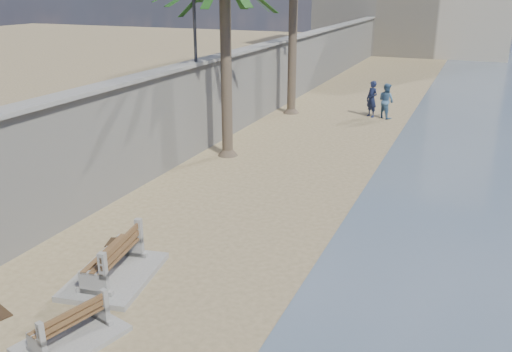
% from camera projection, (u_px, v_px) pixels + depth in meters
% --- Properties ---
extents(seawall, '(0.45, 70.00, 3.50)m').
position_uv_depth(seawall, '(269.00, 79.00, 28.43)').
color(seawall, gray).
rests_on(seawall, ground_plane).
extents(wall_cap, '(0.80, 70.00, 0.12)m').
position_uv_depth(wall_cap, '(269.00, 44.00, 27.83)').
color(wall_cap, gray).
rests_on(wall_cap, seawall).
extents(bench_near, '(1.72, 2.14, 0.79)m').
position_uv_depth(bench_near, '(70.00, 326.00, 10.17)').
color(bench_near, gray).
rests_on(bench_near, ground_plane).
extents(bench_far, '(2.07, 2.71, 1.03)m').
position_uv_depth(bench_far, '(113.00, 261.00, 12.35)').
color(bench_far, gray).
rests_on(bench_far, ground_plane).
extents(person_a, '(0.92, 0.87, 2.12)m').
position_uv_depth(person_a, '(372.00, 96.00, 27.48)').
color(person_a, '#151D3B').
rests_on(person_a, ground_plane).
extents(person_b, '(1.19, 1.15, 1.96)m').
position_uv_depth(person_b, '(386.00, 99.00, 27.26)').
color(person_b, '#456A8F').
rests_on(person_b, ground_plane).
extents(debris_d, '(0.57, 0.64, 0.03)m').
position_uv_depth(debris_d, '(116.00, 242.00, 14.21)').
color(debris_d, '#382616').
rests_on(debris_d, ground_plane).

